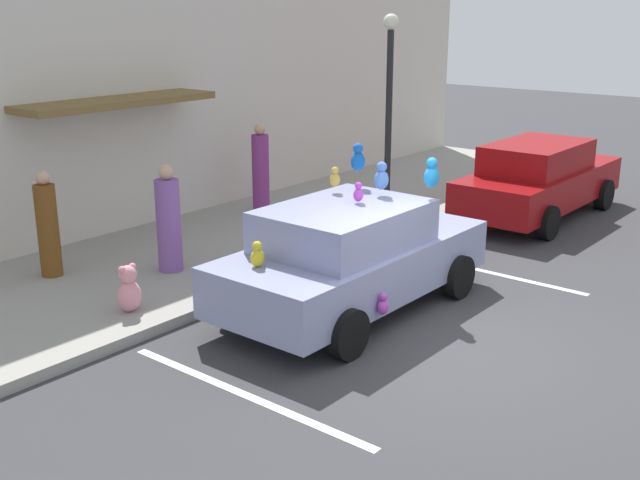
% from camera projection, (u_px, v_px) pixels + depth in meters
% --- Properties ---
extents(ground_plane, '(60.00, 60.00, 0.00)m').
position_uv_depth(ground_plane, '(438.00, 346.00, 9.77)').
color(ground_plane, '#38383A').
extents(sidewalk, '(24.00, 4.00, 0.15)m').
position_uv_depth(sidewalk, '(175.00, 261.00, 12.77)').
color(sidewalk, gray).
rests_on(sidewalk, ground).
extents(storefront_building, '(24.00, 1.25, 6.40)m').
position_uv_depth(storefront_building, '(82.00, 62.00, 13.17)').
color(storefront_building, beige).
rests_on(storefront_building, ground).
extents(parking_stripe_front, '(0.12, 3.60, 0.01)m').
position_uv_depth(parking_stripe_front, '(479.00, 270.00, 12.58)').
color(parking_stripe_front, silver).
rests_on(parking_stripe_front, ground).
extents(parking_stripe_rear, '(0.12, 3.60, 0.01)m').
position_uv_depth(parking_stripe_rear, '(244.00, 394.00, 8.55)').
color(parking_stripe_rear, silver).
rests_on(parking_stripe_rear, ground).
extents(plush_covered_car, '(4.31, 2.08, 2.20)m').
position_uv_depth(plush_covered_car, '(351.00, 256.00, 10.72)').
color(plush_covered_car, '#878DB4').
rests_on(plush_covered_car, ground).
extents(parked_sedan_behind, '(4.59, 1.87, 1.54)m').
position_uv_depth(parked_sedan_behind, '(539.00, 179.00, 15.50)').
color(parked_sedan_behind, maroon).
rests_on(parked_sedan_behind, ground).
extents(teddy_bear_on_sidewalk, '(0.35, 0.29, 0.66)m').
position_uv_depth(teddy_bear_on_sidewalk, '(129.00, 290.00, 10.41)').
color(teddy_bear_on_sidewalk, pink).
rests_on(teddy_bear_on_sidewalk, sidewalk).
extents(street_lamp_post, '(0.28, 0.28, 3.83)m').
position_uv_depth(street_lamp_post, '(389.00, 98.00, 14.07)').
color(street_lamp_post, black).
rests_on(street_lamp_post, sidewalk).
extents(pedestrian_near_shopfront, '(0.34, 0.34, 1.77)m').
position_uv_depth(pedestrian_near_shopfront, '(261.00, 171.00, 15.34)').
color(pedestrian_near_shopfront, '#84327E').
rests_on(pedestrian_near_shopfront, sidewalk).
extents(pedestrian_walking_past, '(0.32, 0.32, 1.64)m').
position_uv_depth(pedestrian_walking_past, '(48.00, 227.00, 11.68)').
color(pedestrian_walking_past, brown).
rests_on(pedestrian_walking_past, sidewalk).
extents(pedestrian_by_lamp, '(0.38, 0.38, 1.67)m').
position_uv_depth(pedestrian_by_lamp, '(169.00, 223.00, 11.91)').
color(pedestrian_by_lamp, '#7E519C').
rests_on(pedestrian_by_lamp, sidewalk).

